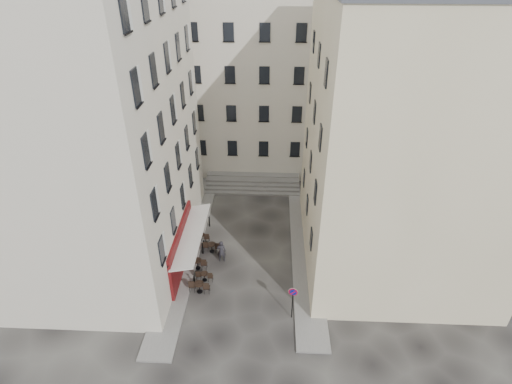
# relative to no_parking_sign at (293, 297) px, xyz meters

# --- Properties ---
(ground) EXTENTS (90.00, 90.00, 0.00)m
(ground) POSITION_rel_no_parking_sign_xyz_m (-3.30, 3.39, -1.75)
(ground) COLOR black
(ground) RESTS_ON ground
(sidewalk_left) EXTENTS (2.00, 22.00, 0.12)m
(sidewalk_left) POSITION_rel_no_parking_sign_xyz_m (-7.80, 7.39, -1.69)
(sidewalk_left) COLOR slate
(sidewalk_left) RESTS_ON ground
(sidewalk_right) EXTENTS (2.00, 18.00, 0.12)m
(sidewalk_right) POSITION_rel_no_parking_sign_xyz_m (1.20, 6.39, -1.69)
(sidewalk_right) COLOR slate
(sidewalk_right) RESTS_ON ground
(building_left) EXTENTS (12.20, 16.20, 20.60)m
(building_left) POSITION_rel_no_parking_sign_xyz_m (-13.80, 6.39, 8.56)
(building_left) COLOR beige
(building_left) RESTS_ON ground
(building_right) EXTENTS (12.20, 14.20, 18.60)m
(building_right) POSITION_rel_no_parking_sign_xyz_m (7.20, 6.89, 7.56)
(building_right) COLOR beige
(building_right) RESTS_ON ground
(building_back) EXTENTS (18.20, 10.20, 18.60)m
(building_back) POSITION_rel_no_parking_sign_xyz_m (-4.30, 22.39, 7.56)
(building_back) COLOR beige
(building_back) RESTS_ON ground
(cafe_storefront) EXTENTS (1.74, 7.30, 3.50)m
(cafe_storefront) POSITION_rel_no_parking_sign_xyz_m (-7.62, 4.39, 0.13)
(cafe_storefront) COLOR #420B09
(cafe_storefront) RESTS_ON ground
(stone_steps) EXTENTS (9.00, 3.15, 0.80)m
(stone_steps) POSITION_rel_no_parking_sign_xyz_m (-3.30, 15.97, -1.35)
(stone_steps) COLOR #64625F
(stone_steps) RESTS_ON ground
(bollard_near) EXTENTS (0.12, 0.12, 0.98)m
(bollard_near) POSITION_rel_no_parking_sign_xyz_m (-6.55, 2.39, -1.22)
(bollard_near) COLOR black
(bollard_near) RESTS_ON ground
(bollard_mid) EXTENTS (0.12, 0.12, 0.98)m
(bollard_mid) POSITION_rel_no_parking_sign_xyz_m (-6.55, 5.89, -1.22)
(bollard_mid) COLOR black
(bollard_mid) RESTS_ON ground
(bollard_far) EXTENTS (0.12, 0.12, 0.98)m
(bollard_far) POSITION_rel_no_parking_sign_xyz_m (-6.55, 9.39, -1.22)
(bollard_far) COLOR black
(bollard_far) RESTS_ON ground
(no_parking_sign) EXTENTS (0.56, 0.15, 2.46)m
(no_parking_sign) POSITION_rel_no_parking_sign_xyz_m (0.00, 0.00, 0.00)
(no_parking_sign) COLOR black
(no_parking_sign) RESTS_ON ground
(bistro_table_a) EXTENTS (1.41, 0.66, 0.99)m
(bistro_table_a) POSITION_rel_no_parking_sign_xyz_m (-6.12, 1.91, -1.24)
(bistro_table_a) COLOR black
(bistro_table_a) RESTS_ON ground
(bistro_table_b) EXTENTS (1.19, 0.56, 0.84)m
(bistro_table_b) POSITION_rel_no_parking_sign_xyz_m (-5.96, 3.01, -1.32)
(bistro_table_b) COLOR black
(bistro_table_b) RESTS_ON ground
(bistro_table_c) EXTENTS (1.40, 0.66, 0.99)m
(bistro_table_c) POSITION_rel_no_parking_sign_xyz_m (-6.65, 4.22, -1.24)
(bistro_table_c) COLOR black
(bistro_table_c) RESTS_ON ground
(bistro_table_d) EXTENTS (1.34, 0.63, 0.94)m
(bistro_table_d) POSITION_rel_no_parking_sign_xyz_m (-5.88, 6.14, -1.27)
(bistro_table_d) COLOR black
(bistro_table_d) RESTS_ON ground
(bistro_table_e) EXTENTS (1.27, 0.60, 0.90)m
(bistro_table_e) POSITION_rel_no_parking_sign_xyz_m (-6.86, 7.30, -1.29)
(bistro_table_e) COLOR black
(bistro_table_e) RESTS_ON ground
(pedestrian) EXTENTS (0.70, 0.50, 1.81)m
(pedestrian) POSITION_rel_no_parking_sign_xyz_m (-5.01, 5.14, -0.84)
(pedestrian) COLOR #232227
(pedestrian) RESTS_ON ground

